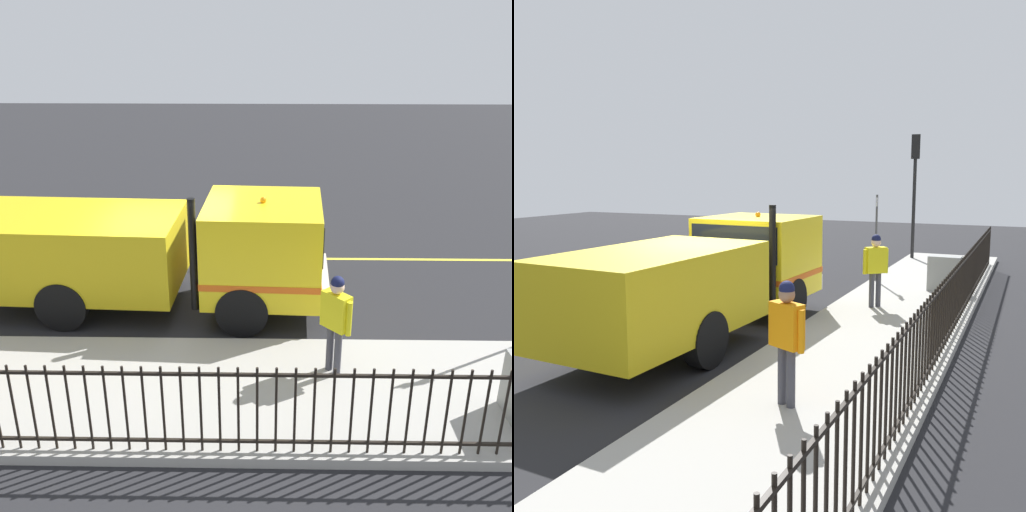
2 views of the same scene
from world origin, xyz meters
The scene contains 7 objects.
ground_plane centered at (0.00, 0.00, 0.00)m, with size 55.50×55.50×0.00m, color #232326.
sidewalk_slab centered at (3.17, 0.00, 0.08)m, with size 3.07×25.23×0.15m, color #A3A099.
lane_marking centered at (-2.41, 0.00, 0.00)m, with size 0.12×22.70×0.01m, color yellow.
work_truck centered at (0.15, 0.00, 1.28)m, with size 2.55×7.03×2.57m.
worker_standing centered at (2.64, 2.99, 1.18)m, with size 0.49×0.47×1.67m.
iron_fence centered at (4.54, 0.00, 0.80)m, with size 0.04×21.48×1.28m.
traffic_cone centered at (-1.86, 0.65, 0.30)m, with size 0.42×0.42×0.60m, color orange.
Camera 1 is at (10.86, 1.91, 5.54)m, focal length 42.10 mm.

